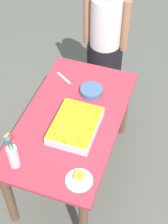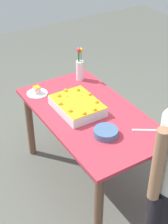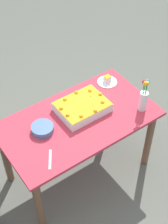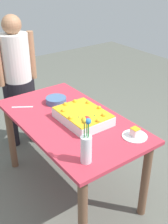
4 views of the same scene
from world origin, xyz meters
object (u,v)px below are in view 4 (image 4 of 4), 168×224
(sheet_cake, at_px, (83,116))
(serving_plate_with_slice, at_px, (135,134))
(fruit_bowl, at_px, (56,100))
(person_standing, at_px, (18,75))
(flower_vase, at_px, (86,144))
(cake_knife, at_px, (22,107))

(sheet_cake, relative_size, serving_plate_with_slice, 2.29)
(fruit_bowl, distance_m, person_standing, 0.68)
(serving_plate_with_slice, height_order, fruit_bowl, serving_plate_with_slice)
(flower_vase, bearing_deg, sheet_cake, 146.58)
(sheet_cake, xyz_separation_m, cake_knife, (-0.53, -0.30, -0.04))
(cake_knife, height_order, fruit_bowl, fruit_bowl)
(fruit_bowl, bearing_deg, sheet_cake, 0.94)
(serving_plate_with_slice, relative_size, person_standing, 0.13)
(flower_vase, xyz_separation_m, fruit_bowl, (-0.87, 0.29, -0.11))
(sheet_cake, bearing_deg, serving_plate_with_slice, 22.98)
(fruit_bowl, bearing_deg, cake_knife, -109.77)
(sheet_cake, relative_size, flower_vase, 1.31)
(serving_plate_with_slice, relative_size, flower_vase, 0.57)
(flower_vase, height_order, fruit_bowl, flower_vase)
(sheet_cake, distance_m, flower_vase, 0.55)
(serving_plate_with_slice, height_order, flower_vase, flower_vase)
(flower_vase, distance_m, person_standing, 1.56)
(cake_knife, bearing_deg, fruit_bowl, 13.11)
(sheet_cake, distance_m, serving_plate_with_slice, 0.46)
(cake_knife, bearing_deg, serving_plate_with_slice, -30.16)
(sheet_cake, xyz_separation_m, flower_vase, (0.45, -0.30, 0.10))
(sheet_cake, relative_size, cake_knife, 2.31)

